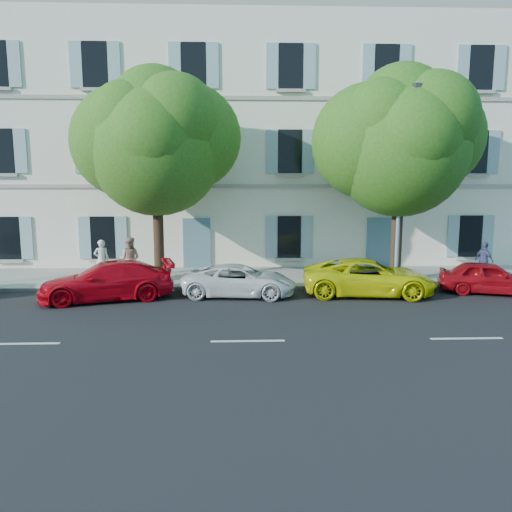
{
  "coord_description": "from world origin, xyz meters",
  "views": [
    {
      "loc": [
        -0.25,
        -16.93,
        4.32
      ],
      "look_at": [
        0.44,
        2.0,
        1.4
      ],
      "focal_mm": 35.0,
      "sensor_mm": 36.0,
      "label": 1
    }
  ],
  "objects_px": {
    "car_yellow_supercar": "(369,277)",
    "pedestrian_b": "(130,259)",
    "tree_right": "(400,149)",
    "pedestrian_a": "(102,260)",
    "street_lamp": "(401,175)",
    "car_red_coupe": "(107,281)",
    "car_white_coupe": "(239,280)",
    "pedestrian_c": "(484,261)",
    "tree_left": "(156,149)",
    "car_red_hatchback": "(489,278)"
  },
  "relations": [
    {
      "from": "car_white_coupe",
      "to": "car_red_coupe",
      "type": "bearing_deg",
      "value": 100.4
    },
    {
      "from": "car_red_hatchback",
      "to": "car_yellow_supercar",
      "type": "bearing_deg",
      "value": 108.01
    },
    {
      "from": "car_red_coupe",
      "to": "car_white_coupe",
      "type": "relative_size",
      "value": 1.12
    },
    {
      "from": "tree_right",
      "to": "pedestrian_b",
      "type": "relative_size",
      "value": 4.58
    },
    {
      "from": "car_white_coupe",
      "to": "pedestrian_b",
      "type": "bearing_deg",
      "value": 68.9
    },
    {
      "from": "car_yellow_supercar",
      "to": "pedestrian_c",
      "type": "height_order",
      "value": "pedestrian_c"
    },
    {
      "from": "car_red_coupe",
      "to": "car_white_coupe",
      "type": "xyz_separation_m",
      "value": [
        4.79,
        0.42,
        -0.1
      ]
    },
    {
      "from": "car_white_coupe",
      "to": "pedestrian_a",
      "type": "bearing_deg",
      "value": 71.27
    },
    {
      "from": "tree_right",
      "to": "pedestrian_c",
      "type": "xyz_separation_m",
      "value": [
        3.85,
        0.24,
        -4.57
      ]
    },
    {
      "from": "tree_left",
      "to": "tree_right",
      "type": "xyz_separation_m",
      "value": [
        9.75,
        -0.41,
        -0.01
      ]
    },
    {
      "from": "car_red_hatchback",
      "to": "tree_left",
      "type": "distance_m",
      "value": 13.87
    },
    {
      "from": "car_white_coupe",
      "to": "pedestrian_a",
      "type": "height_order",
      "value": "pedestrian_a"
    },
    {
      "from": "car_white_coupe",
      "to": "car_yellow_supercar",
      "type": "height_order",
      "value": "car_yellow_supercar"
    },
    {
      "from": "tree_right",
      "to": "pedestrian_b",
      "type": "distance_m",
      "value": 11.86
    },
    {
      "from": "tree_left",
      "to": "street_lamp",
      "type": "xyz_separation_m",
      "value": [
        9.64,
        -1.02,
        -1.04
      ]
    },
    {
      "from": "tree_right",
      "to": "pedestrian_a",
      "type": "height_order",
      "value": "tree_right"
    },
    {
      "from": "car_red_hatchback",
      "to": "tree_right",
      "type": "bearing_deg",
      "value": 76.89
    },
    {
      "from": "car_red_hatchback",
      "to": "tree_left",
      "type": "height_order",
      "value": "tree_left"
    },
    {
      "from": "car_yellow_supercar",
      "to": "pedestrian_a",
      "type": "distance_m",
      "value": 10.95
    },
    {
      "from": "tree_left",
      "to": "pedestrian_a",
      "type": "distance_m",
      "value": 5.17
    },
    {
      "from": "car_yellow_supercar",
      "to": "tree_left",
      "type": "relative_size",
      "value": 0.59
    },
    {
      "from": "car_red_coupe",
      "to": "car_yellow_supercar",
      "type": "xyz_separation_m",
      "value": [
        9.65,
        0.38,
        -0.01
      ]
    },
    {
      "from": "car_white_coupe",
      "to": "car_red_hatchback",
      "type": "xyz_separation_m",
      "value": [
        9.49,
        0.02,
        0.03
      ]
    },
    {
      "from": "street_lamp",
      "to": "pedestrian_c",
      "type": "bearing_deg",
      "value": 12.14
    },
    {
      "from": "car_white_coupe",
      "to": "pedestrian_a",
      "type": "xyz_separation_m",
      "value": [
        -5.76,
        2.59,
        0.4
      ]
    },
    {
      "from": "car_white_coupe",
      "to": "street_lamp",
      "type": "xyz_separation_m",
      "value": [
        6.34,
        1.19,
        3.89
      ]
    },
    {
      "from": "tree_left",
      "to": "car_yellow_supercar",
      "type": "bearing_deg",
      "value": -15.43
    },
    {
      "from": "pedestrian_c",
      "to": "pedestrian_a",
      "type": "bearing_deg",
      "value": 67.5
    },
    {
      "from": "car_white_coupe",
      "to": "car_yellow_supercar",
      "type": "bearing_deg",
      "value": -85.04
    },
    {
      "from": "pedestrian_a",
      "to": "street_lamp",
      "type": "bearing_deg",
      "value": 153.29
    },
    {
      "from": "street_lamp",
      "to": "pedestrian_b",
      "type": "bearing_deg",
      "value": 174.38
    },
    {
      "from": "car_red_coupe",
      "to": "pedestrian_b",
      "type": "bearing_deg",
      "value": 159.68
    },
    {
      "from": "pedestrian_a",
      "to": "car_red_coupe",
      "type": "bearing_deg",
      "value": 87.93
    },
    {
      "from": "tree_right",
      "to": "tree_left",
      "type": "bearing_deg",
      "value": 177.6
    },
    {
      "from": "car_yellow_supercar",
      "to": "pedestrian_c",
      "type": "relative_size",
      "value": 3.1
    },
    {
      "from": "car_white_coupe",
      "to": "pedestrian_b",
      "type": "height_order",
      "value": "pedestrian_b"
    },
    {
      "from": "car_white_coupe",
      "to": "street_lamp",
      "type": "bearing_deg",
      "value": -73.93
    },
    {
      "from": "car_red_coupe",
      "to": "car_red_hatchback",
      "type": "bearing_deg",
      "value": 76.95
    },
    {
      "from": "car_yellow_supercar",
      "to": "tree_right",
      "type": "height_order",
      "value": "tree_right"
    },
    {
      "from": "car_white_coupe",
      "to": "tree_left",
      "type": "relative_size",
      "value": 0.51
    },
    {
      "from": "car_yellow_supercar",
      "to": "car_red_hatchback",
      "type": "xyz_separation_m",
      "value": [
        4.63,
        0.06,
        -0.06
      ]
    },
    {
      "from": "pedestrian_a",
      "to": "pedestrian_c",
      "type": "height_order",
      "value": "pedestrian_a"
    },
    {
      "from": "tree_left",
      "to": "pedestrian_b",
      "type": "height_order",
      "value": "tree_left"
    },
    {
      "from": "car_yellow_supercar",
      "to": "pedestrian_b",
      "type": "distance_m",
      "value": 9.67
    },
    {
      "from": "street_lamp",
      "to": "pedestrian_c",
      "type": "xyz_separation_m",
      "value": [
        3.96,
        0.85,
        -3.54
      ]
    },
    {
      "from": "street_lamp",
      "to": "car_red_coupe",
      "type": "bearing_deg",
      "value": -171.78
    },
    {
      "from": "car_yellow_supercar",
      "to": "tree_right",
      "type": "bearing_deg",
      "value": -34.8
    },
    {
      "from": "tree_right",
      "to": "pedestrian_c",
      "type": "height_order",
      "value": "tree_right"
    },
    {
      "from": "car_red_coupe",
      "to": "pedestrian_b",
      "type": "distance_m",
      "value": 2.71
    },
    {
      "from": "car_red_coupe",
      "to": "tree_left",
      "type": "bearing_deg",
      "value": 135.71
    }
  ]
}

